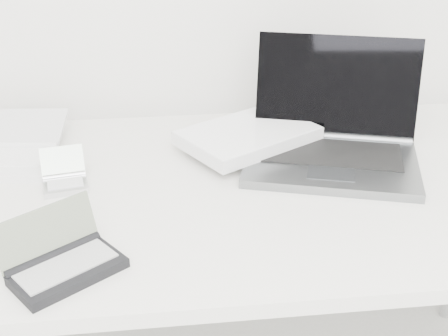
{
  "coord_description": "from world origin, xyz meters",
  "views": [
    {
      "loc": [
        -0.16,
        0.39,
        1.37
      ],
      "look_at": [
        -0.03,
        1.51,
        0.79
      ],
      "focal_mm": 50.0,
      "sensor_mm": 36.0,
      "label": 1
    }
  ],
  "objects": [
    {
      "name": "desk",
      "position": [
        0.0,
        1.55,
        0.68
      ],
      "size": [
        1.6,
        0.8,
        0.73
      ],
      "color": "white",
      "rests_on": "ground"
    },
    {
      "name": "laptop_large",
      "position": [
        0.17,
        1.67,
        0.77
      ],
      "size": [
        0.59,
        0.46,
        0.26
      ],
      "rotation": [
        0.0,
        0.0,
        -0.29
      ],
      "color": "slate",
      "rests_on": "desk"
    },
    {
      "name": "netbook_open_white",
      "position": [
        -0.51,
        1.73,
        0.75
      ],
      "size": [
        0.26,
        0.32,
        0.06
      ],
      "rotation": [
        0.0,
        0.0,
        -0.1
      ],
      "color": "white",
      "rests_on": "desk"
    },
    {
      "name": "pda_silver",
      "position": [
        -0.36,
        1.59,
        0.75
      ],
      "size": [
        0.11,
        0.12,
        0.07
      ],
      "rotation": [
        0.0,
        0.0,
        0.17
      ],
      "color": "silver",
      "rests_on": "desk"
    },
    {
      "name": "palmtop_charcoal",
      "position": [
        -0.33,
        1.28,
        0.75
      ],
      "size": [
        0.22,
        0.21,
        0.1
      ],
      "rotation": [
        0.0,
        0.0,
        0.62
      ],
      "color": "black",
      "rests_on": "desk"
    }
  ]
}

